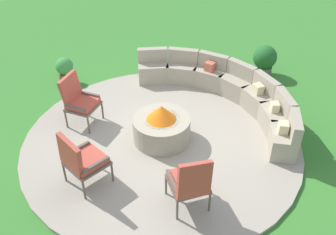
% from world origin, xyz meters
% --- Properties ---
extents(ground_plane, '(24.00, 24.00, 0.00)m').
position_xyz_m(ground_plane, '(0.00, 0.00, 0.00)').
color(ground_plane, '#387A2D').
extents(patio_circle, '(5.29, 5.29, 0.06)m').
position_xyz_m(patio_circle, '(0.00, 0.00, 0.03)').
color(patio_circle, '#9E9384').
rests_on(patio_circle, ground_plane).
extents(fire_pit, '(1.09, 1.09, 0.75)m').
position_xyz_m(fire_pit, '(0.00, 0.00, 0.36)').
color(fire_pit, '#9E937F').
rests_on(fire_pit, patio_circle).
extents(curved_stone_bench, '(4.28, 1.83, 0.78)m').
position_xyz_m(curved_stone_bench, '(0.30, 1.84, 0.37)').
color(curved_stone_bench, '#9E937F').
rests_on(curved_stone_bench, patio_circle).
extents(lounge_chair_front_left, '(0.72, 0.71, 1.05)m').
position_xyz_m(lounge_chair_front_left, '(-1.63, -0.57, 0.61)').
color(lounge_chair_front_left, brown).
rests_on(lounge_chair_front_left, patio_circle).
extents(lounge_chair_front_right, '(0.67, 0.67, 1.05)m').
position_xyz_m(lounge_chair_front_right, '(-0.26, -1.71, 0.60)').
color(lounge_chair_front_right, brown).
rests_on(lounge_chair_front_right, patio_circle).
extents(lounge_chair_back_left, '(0.79, 0.80, 1.02)m').
position_xyz_m(lounge_chair_back_left, '(1.38, -1.03, 0.60)').
color(lounge_chair_back_left, brown).
rests_on(lounge_chair_back_left, patio_circle).
extents(potted_plant_0, '(0.58, 0.58, 0.76)m').
position_xyz_m(potted_plant_0, '(0.33, 3.62, 0.41)').
color(potted_plant_0, '#605B56').
rests_on(potted_plant_0, ground_plane).
extents(potted_plant_1, '(0.41, 0.41, 0.64)m').
position_xyz_m(potted_plant_1, '(-3.23, 0.35, 0.35)').
color(potted_plant_1, brown).
rests_on(potted_plant_1, ground_plane).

